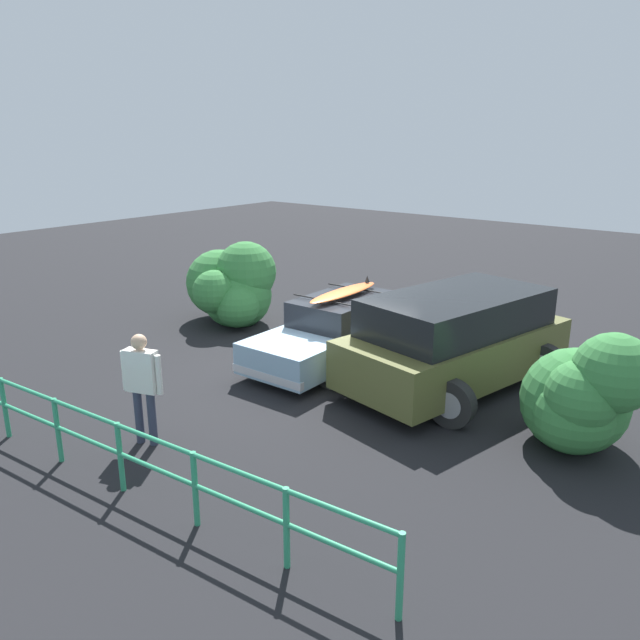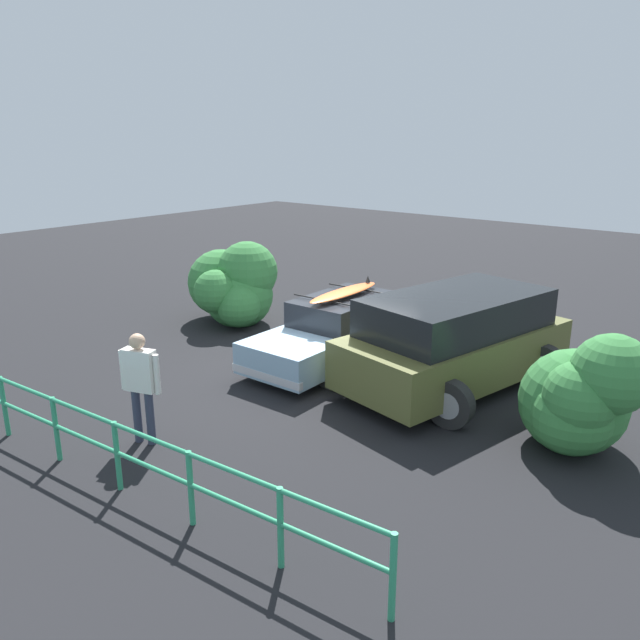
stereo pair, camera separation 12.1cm
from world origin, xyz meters
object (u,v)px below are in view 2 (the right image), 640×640
at_px(suv_car, 456,340).
at_px(bush_near_left, 234,288).
at_px(sedan_car, 340,330).
at_px(person_bystander, 140,378).
at_px(bush_near_right, 580,399).

height_order(suv_car, bush_near_left, bush_near_left).
relative_size(suv_car, bush_near_left, 2.00).
bearing_deg(sedan_car, suv_car, -178.21).
xyz_separation_m(suv_car, bush_near_left, (5.94, -0.27, -0.04)).
height_order(sedan_car, bush_near_left, bush_near_left).
bearing_deg(person_bystander, bush_near_right, -143.79).
bearing_deg(suv_car, bush_near_right, 156.15).
bearing_deg(bush_near_right, person_bystander, 36.21).
bearing_deg(sedan_car, bush_near_left, -5.77).
relative_size(sedan_car, suv_car, 0.94).
bearing_deg(bush_near_left, person_bystander, 124.20).
relative_size(sedan_car, bush_near_right, 2.27).
height_order(sedan_car, bush_near_right, bush_near_right).
bearing_deg(bush_near_left, suv_car, 177.39).
relative_size(suv_car, bush_near_right, 2.40).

